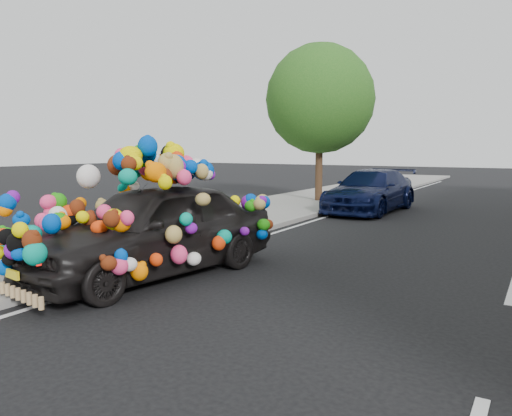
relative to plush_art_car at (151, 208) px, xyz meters
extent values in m
plane|color=black|center=(1.80, 2.22, -1.16)|extent=(100.00, 100.00, 0.00)
cube|color=gray|center=(-2.50, 2.22, -1.10)|extent=(4.00, 60.00, 0.12)
cube|color=gray|center=(-0.55, 2.22, -1.09)|extent=(0.15, 60.00, 0.13)
cylinder|color=#332114|center=(-2.00, 11.72, 0.21)|extent=(0.28, 0.28, 2.73)
sphere|color=#144B14|center=(-2.00, 11.72, 2.87)|extent=(4.20, 4.20, 4.20)
imported|color=black|center=(0.00, 0.00, -0.36)|extent=(2.62, 4.92, 1.59)
cube|color=red|center=(0.25, -2.43, -0.38)|extent=(0.23, 0.09, 0.14)
cube|color=yellow|center=(-0.38, -2.34, -0.68)|extent=(0.34, 0.09, 0.12)
imported|color=#080F32|center=(0.54, 10.27, -0.44)|extent=(2.23, 5.00, 1.42)
camera|label=1|loc=(5.78, -6.32, 1.02)|focal=35.00mm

